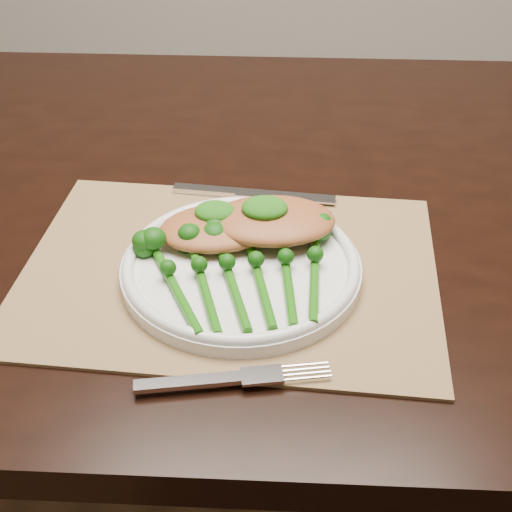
# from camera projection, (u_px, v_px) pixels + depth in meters

# --- Properties ---
(dining_table) EXTENTS (1.62, 0.94, 0.75)m
(dining_table) POSITION_uv_depth(u_px,v_px,m) (270.00, 385.00, 1.15)
(dining_table) COLOR black
(dining_table) RESTS_ON ground
(placemat) EXTENTS (0.46, 0.35, 0.00)m
(placemat) POSITION_uv_depth(u_px,v_px,m) (230.00, 270.00, 0.78)
(placemat) COLOR olive
(placemat) RESTS_ON dining_table
(dinner_plate) EXTENTS (0.26, 0.26, 0.02)m
(dinner_plate) POSITION_uv_depth(u_px,v_px,m) (241.00, 266.00, 0.76)
(dinner_plate) COLOR white
(dinner_plate) RESTS_ON placemat
(knife) EXTENTS (0.21, 0.03, 0.01)m
(knife) POSITION_uv_depth(u_px,v_px,m) (238.00, 193.00, 0.90)
(knife) COLOR silver
(knife) RESTS_ON placemat
(fork) EXTENTS (0.18, 0.05, 0.01)m
(fork) POSITION_uv_depth(u_px,v_px,m) (246.00, 377.00, 0.64)
(fork) COLOR silver
(fork) RESTS_ON placemat
(chicken_fillet_left) EXTENTS (0.15, 0.12, 0.03)m
(chicken_fillet_left) POSITION_uv_depth(u_px,v_px,m) (218.00, 228.00, 0.79)
(chicken_fillet_left) COLOR #AA5F31
(chicken_fillet_left) RESTS_ON dinner_plate
(chicken_fillet_right) EXTENTS (0.15, 0.11, 0.03)m
(chicken_fillet_right) POSITION_uv_depth(u_px,v_px,m) (272.00, 220.00, 0.79)
(chicken_fillet_right) COLOR #AA5F31
(chicken_fillet_right) RESTS_ON dinner_plate
(pesto_dollop_left) EXTENTS (0.05, 0.04, 0.02)m
(pesto_dollop_left) POSITION_uv_depth(u_px,v_px,m) (215.00, 211.00, 0.79)
(pesto_dollop_left) COLOR #144F0B
(pesto_dollop_left) RESTS_ON chicken_fillet_left
(pesto_dollop_right) EXTENTS (0.05, 0.04, 0.02)m
(pesto_dollop_right) POSITION_uv_depth(u_px,v_px,m) (265.00, 208.00, 0.78)
(pesto_dollop_right) COLOR #144F0B
(pesto_dollop_right) RESTS_ON chicken_fillet_right
(broccolini_bundle) EXTENTS (0.21, 0.22, 0.04)m
(broccolini_bundle) POSITION_uv_depth(u_px,v_px,m) (246.00, 281.00, 0.73)
(broccolini_bundle) COLOR #1A5C0C
(broccolini_bundle) RESTS_ON dinner_plate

